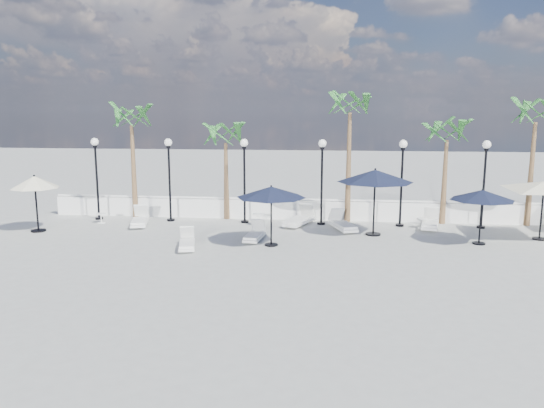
# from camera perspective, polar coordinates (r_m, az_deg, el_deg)

# --- Properties ---
(ground) EXTENTS (100.00, 100.00, 0.00)m
(ground) POSITION_cam_1_polar(r_m,az_deg,el_deg) (17.85, 4.92, -6.65)
(ground) COLOR gray
(ground) RESTS_ON ground
(balustrade) EXTENTS (26.00, 0.30, 1.01)m
(balustrade) POSITION_cam_1_polar(r_m,az_deg,el_deg) (25.03, 5.35, -0.66)
(balustrade) COLOR silver
(balustrade) RESTS_ON ground
(lamppost_0) EXTENTS (0.36, 0.36, 3.84)m
(lamppost_0) POSITION_cam_1_polar(r_m,az_deg,el_deg) (26.09, -18.39, 3.80)
(lamppost_0) COLOR black
(lamppost_0) RESTS_ON ground
(lamppost_1) EXTENTS (0.36, 0.36, 3.84)m
(lamppost_1) POSITION_cam_1_polar(r_m,az_deg,el_deg) (24.84, -11.01, 3.84)
(lamppost_1) COLOR black
(lamppost_1) RESTS_ON ground
(lamppost_2) EXTENTS (0.36, 0.36, 3.84)m
(lamppost_2) POSITION_cam_1_polar(r_m,az_deg,el_deg) (24.04, -2.99, 3.81)
(lamppost_2) COLOR black
(lamppost_2) RESTS_ON ground
(lamppost_3) EXTENTS (0.36, 0.36, 3.84)m
(lamppost_3) POSITION_cam_1_polar(r_m,az_deg,el_deg) (23.73, 5.39, 3.69)
(lamppost_3) COLOR black
(lamppost_3) RESTS_ON ground
(lamppost_4) EXTENTS (0.36, 0.36, 3.84)m
(lamppost_4) POSITION_cam_1_polar(r_m,az_deg,el_deg) (23.94, 13.81, 3.50)
(lamppost_4) COLOR black
(lamppost_4) RESTS_ON ground
(lamppost_5) EXTENTS (0.36, 0.36, 3.84)m
(lamppost_5) POSITION_cam_1_polar(r_m,az_deg,el_deg) (24.65, 21.92, 3.24)
(lamppost_5) COLOR black
(lamppost_5) RESTS_ON ground
(palm_0) EXTENTS (2.60, 2.60, 5.50)m
(palm_0) POSITION_cam_1_polar(r_m,az_deg,el_deg) (26.11, -14.88, 8.48)
(palm_0) COLOR brown
(palm_0) RESTS_ON ground
(palm_1) EXTENTS (2.60, 2.60, 4.70)m
(palm_1) POSITION_cam_1_polar(r_m,az_deg,el_deg) (24.89, -5.02, 6.92)
(palm_1) COLOR brown
(palm_1) RESTS_ON ground
(palm_2) EXTENTS (2.60, 2.60, 6.10)m
(palm_2) POSITION_cam_1_polar(r_m,az_deg,el_deg) (24.39, 8.39, 9.98)
(palm_2) COLOR brown
(palm_2) RESTS_ON ground
(palm_3) EXTENTS (2.60, 2.60, 4.90)m
(palm_3) POSITION_cam_1_polar(r_m,az_deg,el_deg) (24.95, 18.31, 6.90)
(palm_3) COLOR brown
(palm_3) RESTS_ON ground
(palm_4) EXTENTS (2.60, 2.60, 5.70)m
(palm_4) POSITION_cam_1_polar(r_m,az_deg,el_deg) (25.94, 26.50, 8.18)
(palm_4) COLOR brown
(palm_4) RESTS_ON ground
(lounger_0) EXTENTS (1.13, 2.09, 0.75)m
(lounger_0) POSITION_cam_1_polar(r_m,az_deg,el_deg) (24.47, -14.04, -1.69)
(lounger_0) COLOR silver
(lounger_0) RESTS_ON ground
(lounger_1) EXTENTS (0.97, 1.83, 0.65)m
(lounger_1) POSITION_cam_1_polar(r_m,az_deg,el_deg) (20.15, -9.15, -4.13)
(lounger_1) COLOR silver
(lounger_1) RESTS_ON ground
(lounger_2) EXTENTS (1.42, 2.24, 0.80)m
(lounger_2) POSITION_cam_1_polar(r_m,az_deg,el_deg) (23.82, 2.95, -1.67)
(lounger_2) COLOR silver
(lounger_2) RESTS_ON ground
(lounger_3) EXTENTS (1.29, 2.11, 0.75)m
(lounger_3) POSITION_cam_1_polar(r_m,az_deg,el_deg) (23.06, 7.60, -2.18)
(lounger_3) COLOR silver
(lounger_3) RESTS_ON ground
(lounger_4) EXTENTS (0.74, 1.82, 0.66)m
(lounger_4) POSITION_cam_1_polar(r_m,az_deg,el_deg) (21.15, -1.87, -3.32)
(lounger_4) COLOR silver
(lounger_4) RESTS_ON ground
(lounger_5) EXTENTS (1.09, 2.12, 0.76)m
(lounger_5) POSITION_cam_1_polar(r_m,az_deg,el_deg) (24.22, 16.65, -1.93)
(lounger_5) COLOR silver
(lounger_5) RESTS_ON ground
(side_table_0) EXTENTS (0.46, 0.46, 0.45)m
(side_table_0) POSITION_cam_1_polar(r_m,az_deg,el_deg) (25.49, -17.90, -1.37)
(side_table_0) COLOR silver
(side_table_0) RESTS_ON ground
(side_table_1) EXTENTS (0.54, 0.54, 0.52)m
(side_table_1) POSITION_cam_1_polar(r_m,az_deg,el_deg) (23.82, -1.43, -1.55)
(side_table_1) COLOR silver
(side_table_1) RESTS_ON ground
(side_table_2) EXTENTS (0.46, 0.46, 0.44)m
(side_table_2) POSITION_cam_1_polar(r_m,az_deg,el_deg) (24.14, 15.85, -1.89)
(side_table_2) COLOR silver
(side_table_2) RESTS_ON ground
(parasol_navy_left) EXTENTS (2.65, 2.65, 2.34)m
(parasol_navy_left) POSITION_cam_1_polar(r_m,az_deg,el_deg) (19.95, -0.09, 1.26)
(parasol_navy_left) COLOR black
(parasol_navy_left) RESTS_ON ground
(parasol_navy_mid) EXTENTS (3.11, 3.11, 2.79)m
(parasol_navy_mid) POSITION_cam_1_polar(r_m,az_deg,el_deg) (22.01, 11.03, 2.94)
(parasol_navy_mid) COLOR black
(parasol_navy_mid) RESTS_ON ground
(parasol_navy_right) EXTENTS (2.43, 2.43, 2.18)m
(parasol_navy_right) POSITION_cam_1_polar(r_m,az_deg,el_deg) (21.73, 21.68, 0.87)
(parasol_navy_right) COLOR black
(parasol_navy_right) RESTS_ON ground
(parasol_cream_sq_a) EXTENTS (5.15, 5.15, 2.53)m
(parasol_cream_sq_a) POSITION_cam_1_polar(r_m,az_deg,el_deg) (23.43, 27.25, 2.15)
(parasol_cream_sq_a) COLOR black
(parasol_cream_sq_a) RESTS_ON ground
(parasol_cream_small) EXTENTS (1.99, 1.99, 2.44)m
(parasol_cream_small) POSITION_cam_1_polar(r_m,az_deg,el_deg) (24.44, -24.17, 2.08)
(parasol_cream_small) COLOR black
(parasol_cream_small) RESTS_ON ground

